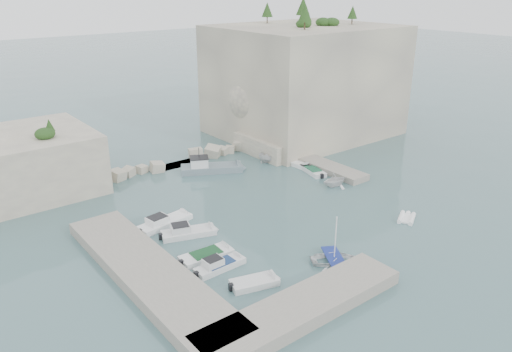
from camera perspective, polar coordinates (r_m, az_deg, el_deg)
ground at (r=52.92m, az=4.01°, el=-4.91°), size 400.00×400.00×0.00m
cliff_east at (r=81.32m, az=5.52°, el=10.78°), size 26.00×22.00×17.00m
cliff_terrace at (r=72.99m, az=2.26°, el=3.75°), size 8.00×10.00×2.50m
outcrop_west at (r=64.37m, az=-25.25°, el=1.29°), size 16.00×14.00×7.00m
quay_west at (r=43.67m, az=-12.24°, el=-10.73°), size 5.00×24.00×1.10m
quay_south at (r=38.94m, az=5.32°, el=-14.70°), size 18.00×4.00×1.10m
ledge_east at (r=68.03m, az=6.91°, el=1.50°), size 3.00×16.00×0.80m
breakwater at (r=68.77m, az=-8.90°, el=1.88°), size 28.00×3.00×1.40m
motorboat_a at (r=52.35m, az=-10.35°, el=-5.54°), size 6.62×2.81×1.40m
motorboat_b at (r=50.02m, az=-7.70°, el=-6.71°), size 6.12×3.66×1.40m
motorboat_c at (r=45.99m, az=-5.69°, el=-9.32°), size 5.43×2.21×0.70m
motorboat_d at (r=44.38m, az=-4.13°, el=-10.51°), size 5.19×1.67×1.40m
motorboat_e at (r=42.12m, az=-0.19°, el=-12.39°), size 4.64×2.88×0.70m
rowboat at (r=45.74m, az=8.90°, el=-9.69°), size 5.17×4.72×0.88m
inflatable_dinghy at (r=54.96m, az=16.80°, el=-4.79°), size 3.24×2.63×0.44m
tender_east_a at (r=61.81m, az=8.97°, el=-1.11°), size 3.85×3.44×1.83m
tender_east_b at (r=65.58m, az=6.51°, el=0.37°), size 2.73×5.06×0.70m
tender_east_c at (r=67.91m, az=4.70°, el=1.19°), size 1.88×4.82×0.70m
tender_east_d at (r=69.09m, az=2.12°, el=1.61°), size 4.87×3.35×1.76m
work_boat at (r=65.87m, az=-5.08°, el=0.52°), size 8.90×6.42×2.20m
rowboat_mast at (r=44.49m, az=9.08°, el=-6.89°), size 0.10×0.10×4.20m
vegetation at (r=77.73m, az=2.12°, el=17.38°), size 53.48×13.88×13.40m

